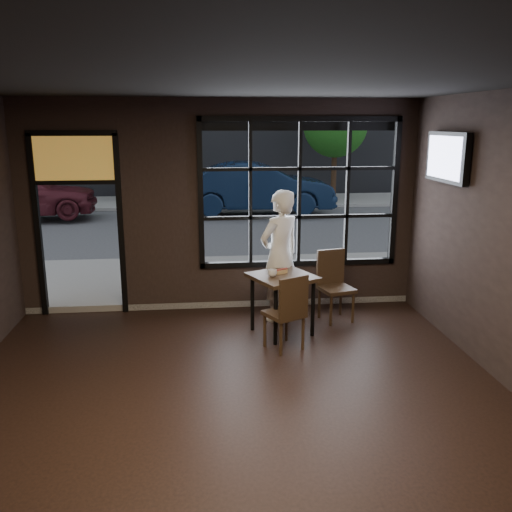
{
  "coord_description": "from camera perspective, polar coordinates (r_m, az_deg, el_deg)",
  "views": [
    {
      "loc": [
        -0.31,
        -4.63,
        2.84
      ],
      "look_at": [
        0.4,
        2.2,
        1.15
      ],
      "focal_mm": 38.0,
      "sensor_mm": 36.0,
      "label": 1
    }
  ],
  "objects": [
    {
      "name": "floor",
      "position": [
        5.44,
        -1.89,
        -17.76
      ],
      "size": [
        6.0,
        7.0,
        0.02
      ],
      "primitive_type": "cube",
      "color": "black",
      "rests_on": "ground"
    },
    {
      "name": "tv",
      "position": [
        7.63,
        19.5,
        9.76
      ],
      "size": [
        0.13,
        1.12,
        0.65
      ],
      "primitive_type": "cube",
      "color": "black",
      "rests_on": "wall_right"
    },
    {
      "name": "building_across",
      "position": [
        28.02,
        -5.68,
        23.37
      ],
      "size": [
        28.0,
        12.0,
        15.0
      ],
      "primitive_type": "cube",
      "color": "#5B5956",
      "rests_on": "ground"
    },
    {
      "name": "hotdog",
      "position": [
        7.43,
        2.64,
        -1.63
      ],
      "size": [
        0.21,
        0.17,
        0.06
      ],
      "primitive_type": null,
      "rotation": [
        0.0,
        0.0,
        0.52
      ],
      "color": "tan",
      "rests_on": "cafe_table"
    },
    {
      "name": "window_frame",
      "position": [
        8.33,
        4.59,
        6.62
      ],
      "size": [
        3.06,
        0.12,
        2.28
      ],
      "primitive_type": "cube",
      "color": "black",
      "rests_on": "ground"
    },
    {
      "name": "street_asphalt",
      "position": [
        28.77,
        -5.33,
        8.09
      ],
      "size": [
        60.0,
        41.0,
        0.04
      ],
      "primitive_type": "cube",
      "color": "#545456",
      "rests_on": "ground"
    },
    {
      "name": "ceiling",
      "position": [
        4.65,
        -2.22,
        18.37
      ],
      "size": [
        6.0,
        7.0,
        0.02
      ],
      "primitive_type": "cube",
      "color": "black",
      "rests_on": "ground"
    },
    {
      "name": "cafe_table",
      "position": [
        7.48,
        2.78,
        -5.07
      ],
      "size": [
        1.02,
        1.02,
        0.84
      ],
      "primitive_type": "cube",
      "rotation": [
        0.0,
        0.0,
        0.43
      ],
      "color": "#322215",
      "rests_on": "floor"
    },
    {
      "name": "stained_transom",
      "position": [
        8.34,
        -18.6,
        9.76
      ],
      "size": [
        1.2,
        0.06,
        0.7
      ],
      "primitive_type": "cube",
      "color": "orange",
      "rests_on": "ground"
    },
    {
      "name": "tree_left",
      "position": [
        20.13,
        -14.43,
        13.07
      ],
      "size": [
        2.26,
        2.26,
        3.85
      ],
      "color": "#332114",
      "rests_on": "street_asphalt"
    },
    {
      "name": "chair_near",
      "position": [
        6.96,
        2.96,
        -5.82
      ],
      "size": [
        0.59,
        0.59,
        1.0
      ],
      "primitive_type": "cube",
      "rotation": [
        0.0,
        0.0,
        3.63
      ],
      "color": "#322215",
      "rests_on": "floor"
    },
    {
      "name": "cup",
      "position": [
        7.27,
        1.72,
        -1.8
      ],
      "size": [
        0.13,
        0.13,
        0.1
      ],
      "primitive_type": "imported",
      "rotation": [
        0.0,
        0.0,
        0.1
      ],
      "color": "silver",
      "rests_on": "cafe_table"
    },
    {
      "name": "man",
      "position": [
        7.86,
        2.52,
        0.01
      ],
      "size": [
        0.84,
        0.78,
        1.93
      ],
      "primitive_type": "imported",
      "rotation": [
        0.0,
        0.0,
        3.73
      ],
      "color": "white",
      "rests_on": "floor"
    },
    {
      "name": "tree_right",
      "position": [
        20.02,
        8.35,
        13.42
      ],
      "size": [
        2.28,
        2.28,
        3.89
      ],
      "color": "#332114",
      "rests_on": "street_asphalt"
    },
    {
      "name": "chair_window",
      "position": [
        8.0,
        8.48,
        -3.21
      ],
      "size": [
        0.55,
        0.55,
        1.03
      ],
      "primitive_type": "cube",
      "rotation": [
        0.0,
        0.0,
        0.26
      ],
      "color": "#322215",
      "rests_on": "floor"
    },
    {
      "name": "maroon_car",
      "position": [
        17.42,
        -23.73,
        6.13
      ],
      "size": [
        4.59,
        2.29,
        1.5
      ],
      "primitive_type": "imported",
      "rotation": [
        0.0,
        0.0,
        1.69
      ],
      "color": "#531921",
      "rests_on": "street_asphalt"
    },
    {
      "name": "navy_car",
      "position": [
        16.93,
        0.12,
        7.2
      ],
      "size": [
        4.78,
        1.77,
        1.56
      ],
      "primitive_type": "imported",
      "rotation": [
        0.0,
        0.0,
        1.54
      ],
      "color": "black",
      "rests_on": "street_asphalt"
    }
  ]
}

